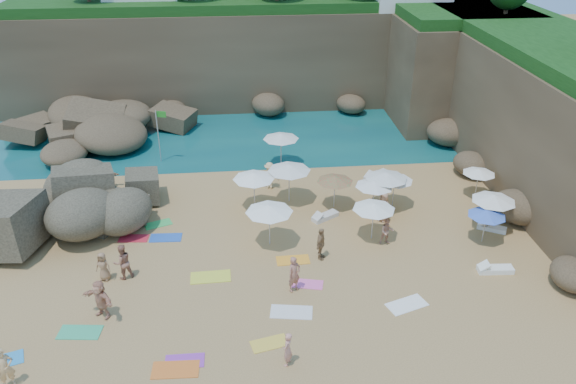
{
  "coord_description": "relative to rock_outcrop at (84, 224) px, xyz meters",
  "views": [
    {
      "loc": [
        -0.57,
        -24.04,
        16.59
      ],
      "look_at": [
        2.0,
        3.0,
        2.0
      ],
      "focal_mm": 35.0,
      "sensor_mm": 36.0,
      "label": 1
    }
  ],
  "objects": [
    {
      "name": "parasol_4",
      "position": [
        23.31,
        1.07,
        1.7
      ],
      "size": [
        1.96,
        1.96,
        1.85
      ],
      "color": "silver",
      "rests_on": "ground"
    },
    {
      "name": "lounger_3",
      "position": [
        16.88,
        -0.37,
        0.14
      ],
      "size": [
        1.88,
        1.15,
        0.28
      ],
      "primitive_type": "cube",
      "rotation": [
        0.0,
        0.0,
        0.34
      ],
      "color": "silver",
      "rests_on": "ground"
    },
    {
      "name": "towel_8",
      "position": [
        4.77,
        -1.93,
        0.02
      ],
      "size": [
        1.74,
        0.92,
        0.03
      ],
      "primitive_type": "cube",
      "rotation": [
        0.0,
        0.0,
        -0.04
      ],
      "color": "blue",
      "rests_on": "ground"
    },
    {
      "name": "lounger_1",
      "position": [
        16.53,
        -0.34,
        0.12
      ],
      "size": [
        1.62,
        0.82,
        0.24
      ],
      "primitive_type": "cube",
      "rotation": [
        0.0,
        0.0,
        -0.2
      ],
      "color": "silver",
      "rests_on": "ground"
    },
    {
      "name": "parasol_11",
      "position": [
        15.88,
        -2.99,
        1.98
      ],
      "size": [
        2.28,
        2.28,
        2.16
      ],
      "color": "silver",
      "rests_on": "ground"
    },
    {
      "name": "towel_9",
      "position": [
        11.93,
        -6.7,
        0.01
      ],
      "size": [
        1.6,
        1.05,
        0.03
      ],
      "primitive_type": "cube",
      "rotation": [
        0.0,
        0.0,
        -0.23
      ],
      "color": "pink",
      "rests_on": "ground"
    },
    {
      "name": "parasol_2",
      "position": [
        17.91,
        0.37,
        1.86
      ],
      "size": [
        2.15,
        2.15,
        2.03
      ],
      "color": "silver",
      "rests_on": "ground"
    },
    {
      "name": "lounger_2",
      "position": [
        17.86,
        4.06,
        0.15
      ],
      "size": [
        1.99,
        1.69,
        0.31
      ],
      "primitive_type": "cube",
      "rotation": [
        0.0,
        0.0,
        0.62
      ],
      "color": "silver",
      "rests_on": "ground"
    },
    {
      "name": "rock_promontory",
      "position": [
        -1.48,
        11.98,
        0.0
      ],
      "size": [
        12.0,
        7.0,
        2.0
      ],
      "primitive_type": null,
      "color": "brown",
      "rests_on": "ground"
    },
    {
      "name": "towel_10",
      "position": [
        11.43,
        -4.67,
        0.01
      ],
      "size": [
        1.7,
        0.89,
        0.03
      ],
      "primitive_type": "cube",
      "rotation": [
        0.0,
        0.0,
        0.03
      ],
      "color": "#FDA028",
      "rests_on": "ground"
    },
    {
      "name": "towel_0",
      "position": [
        -0.9,
        -10.54,
        0.01
      ],
      "size": [
        1.83,
        1.32,
        0.03
      ],
      "primitive_type": "cube",
      "rotation": [
        0.0,
        0.0,
        0.33
      ],
      "color": "#2890D7",
      "rests_on": "ground"
    },
    {
      "name": "lounger_4",
      "position": [
        22.71,
        -2.81,
        0.12
      ],
      "size": [
        1.59,
        1.2,
        0.24
      ],
      "primitive_type": "cube",
      "rotation": [
        0.0,
        0.0,
        -0.51
      ],
      "color": "white",
      "rests_on": "ground"
    },
    {
      "name": "towel_11",
      "position": [
        4.2,
        -0.46,
        0.01
      ],
      "size": [
        1.67,
        1.24,
        0.03
      ],
      "primitive_type": "cube",
      "rotation": [
        0.0,
        0.0,
        0.37
      ],
      "color": "green",
      "rests_on": "ground"
    },
    {
      "name": "rock_outcrop",
      "position": [
        0.0,
        0.0,
        0.0
      ],
      "size": [
        9.02,
        7.72,
        3.08
      ],
      "primitive_type": null,
      "rotation": [
        0.0,
        0.0,
        -0.29
      ],
      "color": "#6A6148",
      "rests_on": "ground"
    },
    {
      "name": "parasol_5",
      "position": [
        9.72,
        0.88,
        2.13
      ],
      "size": [
        2.46,
        2.46,
        2.32
      ],
      "color": "silver",
      "rests_on": "ground"
    },
    {
      "name": "seawater",
      "position": [
        9.52,
        25.98,
        0.0
      ],
      "size": [
        120.0,
        120.0,
        0.0
      ],
      "primitive_type": "plane",
      "color": "#0C4751",
      "rests_on": "ground"
    },
    {
      "name": "person_lie_4",
      "position": [
        11.24,
        -7.1,
        0.22
      ],
      "size": [
        1.53,
        1.88,
        0.43
      ],
      "primitive_type": "imported",
      "rotation": [
        0.0,
        0.0,
        0.57
      ],
      "color": "#A56752",
      "rests_on": "ground"
    },
    {
      "name": "lounger_5",
      "position": [
        21.28,
        -6.58,
        0.13
      ],
      "size": [
        1.76,
        0.68,
        0.27
      ],
      "primitive_type": "cube",
      "rotation": [
        0.0,
        0.0,
        -0.06
      ],
      "color": "white",
      "rests_on": "ground"
    },
    {
      "name": "lounger_0",
      "position": [
        13.7,
        -0.71,
        0.13
      ],
      "size": [
        1.69,
        1.34,
        0.26
      ],
      "primitive_type": "cube",
      "rotation": [
        0.0,
        0.0,
        0.56
      ],
      "color": "silver",
      "rests_on": "ground"
    },
    {
      "name": "parasol_7",
      "position": [
        17.36,
        0.21,
        2.13
      ],
      "size": [
        2.45,
        2.45,
        2.32
      ],
      "color": "silver",
      "rests_on": "ground"
    },
    {
      "name": "cliff_back",
      "position": [
        11.52,
        20.98,
        4.0
      ],
      "size": [
        44.0,
        8.0,
        8.0
      ],
      "primitive_type": "cube",
      "color": "brown",
      "rests_on": "ground"
    },
    {
      "name": "towel_3",
      "position": [
        1.84,
        -9.09,
        0.02
      ],
      "size": [
        1.89,
        1.09,
        0.03
      ],
      "primitive_type": "cube",
      "rotation": [
        0.0,
        0.0,
        -0.11
      ],
      "color": "#31AD73",
      "rests_on": "ground"
    },
    {
      "name": "parasol_9",
      "position": [
        10.35,
        -3.05,
        2.17
      ],
      "size": [
        2.5,
        2.5,
        2.36
      ],
      "color": "silver",
      "rests_on": "ground"
    },
    {
      "name": "parasol_3",
      "position": [
        16.54,
        -0.33,
        1.91
      ],
      "size": [
        2.2,
        2.2,
        2.08
      ],
      "color": "silver",
      "rests_on": "ground"
    },
    {
      "name": "towel_2",
      "position": [
        6.07,
        -11.61,
        0.02
      ],
      "size": [
        1.87,
        0.99,
        0.03
      ],
      "primitive_type": "cube",
      "rotation": [
        0.0,
        0.0,
        -0.04
      ],
      "color": "orange",
      "rests_on": "ground"
    },
    {
      "name": "person_stand_6",
      "position": [
        10.48,
        -11.71,
        0.78
      ],
      "size": [
        0.57,
        0.67,
        1.55
      ],
      "primitive_type": "imported",
      "rotation": [
        0.0,
        0.0,
        4.28
      ],
      "color": "tan",
      "rests_on": "ground"
    },
    {
      "name": "person_lie_3",
      "position": [
        2.65,
        -8.11,
        0.25
      ],
      "size": [
        2.48,
        2.51,
        0.49
      ],
      "primitive_type": "imported",
      "rotation": [
        0.0,
        0.0,
        -0.63
      ],
      "color": "tan",
      "rests_on": "ground"
    },
    {
      "name": "person_stand_4",
      "position": [
        16.92,
        -1.22,
        0.88
      ],
      "size": [
        0.93,
        0.95,
        1.77
      ],
      "primitive_type": "imported",
      "rotation": [
        0.0,
        0.0,
        -0.82
      ],
      "color": "tan",
      "rests_on": "ground"
    },
    {
      "name": "towel_6",
      "position": [
        6.4,
        -11.19,
        0.01
      ],
      "size": [
        1.57,
        0.79,
        0.03
      ],
      "primitive_type": "cube",
      "rotation": [
        0.0,
        0.0,
        -0.0
      ],
      "color": "purple",
      "rests_on": "ground"
    },
    {
      "name": "parasol_8",
      "position": [
        22.48,
        -2.85,
        2.05
      ],
      "size": [
        2.37,
        2.37,
        2.24
      ],
      "color": "silver",
      "rests_on": "ground"
    },
    {
      "name": "person_stand_1",
      "position": [
        3.14,
        -5.32,
        0.93
      ],
      "size": [
        1.12,
        1.04,
        1.85
      ],
      "primitive_type": "imported",
      "rotation": [
        0.0,
        0.0,
        3.63
      ],
      "color": "#A46A52",
      "rests_on": "ground"
    },
    {
      "name": "parasol_1",
      "position": [
        11.78,
        6.7,
        2.11
      ],
      "size": [
        2.43,
        2.43,
        2.29
      ],
      "color": "silver",
      "rests_on": "ground"
    },
    {
      "name": "parasol_6",
      "position": [
        14.42,
        0.59,
        1.86
      ],
      "size": [
        2.15,
        2.15,
        2.03
      ],
      "color": "silver",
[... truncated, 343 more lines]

